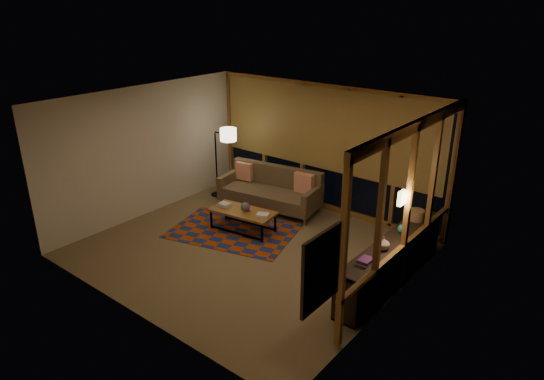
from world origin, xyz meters
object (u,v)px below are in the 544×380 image
Objects in this scene: coffee_table at (243,221)px; floor_lamp at (216,161)px; sofa at (269,190)px; bookshelf at (392,260)px.

floor_lamp is (-1.71, 1.02, 0.61)m from coffee_table.
sofa reaches higher than bookshelf.
coffee_table is at bearing -86.35° from sofa.
floor_lamp is at bearing 169.52° from bookshelf.
coffee_table is at bearing -35.07° from floor_lamp.
bookshelf is at bearing -5.71° from coffee_table.
sofa is 1.51m from floor_lamp.
sofa is at bearing 163.12° from bookshelf.
sofa is 1.31× the size of floor_lamp.
sofa is 0.73× the size of bookshelf.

